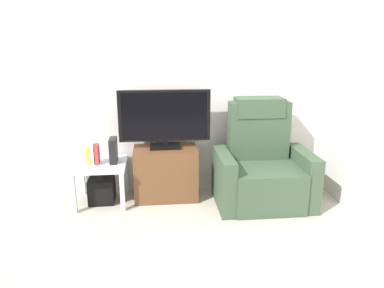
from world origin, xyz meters
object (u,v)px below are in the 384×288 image
object	(u,v)px
side_table	(100,169)
book_rightmost	(97,154)
subwoofer_box	(102,190)
book_middle	(93,153)
game_console	(113,150)
book_leftmost	(89,155)
recliner_armchair	(262,168)
television	(165,118)
tv_stand	(166,173)

from	to	relation	value
side_table	book_rightmost	size ratio (longest dim) A/B	2.66
subwoofer_box	book_middle	world-z (taller)	book_middle
book_middle	game_console	xyz separation A→B (m)	(0.21, 0.03, 0.01)
book_leftmost	game_console	distance (m)	0.25
book_leftmost	recliner_armchair	bearing A→B (deg)	-3.88
side_table	game_console	bearing A→B (deg)	3.95
recliner_armchair	book_middle	world-z (taller)	recliner_armchair
recliner_armchair	book_middle	bearing A→B (deg)	166.34
book_rightmost	game_console	distance (m)	0.17
recliner_armchair	book_middle	xyz separation A→B (m)	(-1.75, 0.12, 0.18)
recliner_armchair	book_leftmost	size ratio (longest dim) A/B	5.99
television	game_console	xyz separation A→B (m)	(-0.54, -0.07, -0.32)
television	game_console	bearing A→B (deg)	-173.10
side_table	book_middle	size ratio (longest dim) A/B	2.36
recliner_armchair	subwoofer_box	bearing A→B (deg)	165.52
recliner_armchair	book_leftmost	distance (m)	1.80
recliner_armchair	game_console	xyz separation A→B (m)	(-1.54, 0.15, 0.19)
subwoofer_box	game_console	world-z (taller)	game_console
side_table	game_console	xyz separation A→B (m)	(0.15, 0.01, 0.20)
television	book_middle	bearing A→B (deg)	-172.71
recliner_armchair	game_console	size ratio (longest dim) A/B	4.22
side_table	book_middle	distance (m)	0.19
book_middle	side_table	bearing A→B (deg)	18.40
tv_stand	subwoofer_box	xyz separation A→B (m)	(-0.68, -0.06, -0.15)
subwoofer_box	book_leftmost	bearing A→B (deg)	-168.69
side_table	book_leftmost	bearing A→B (deg)	-168.69
subwoofer_box	book_leftmost	distance (m)	0.41
side_table	game_console	size ratio (longest dim) A/B	2.11
television	book_rightmost	xyz separation A→B (m)	(-0.70, -0.10, -0.35)
tv_stand	television	xyz separation A→B (m)	(0.00, 0.02, 0.60)
tv_stand	book_middle	xyz separation A→B (m)	(-0.74, -0.08, 0.27)
tv_stand	game_console	size ratio (longest dim) A/B	2.63
television	book_rightmost	bearing A→B (deg)	-172.26
book_middle	game_console	bearing A→B (deg)	8.32
book_rightmost	television	bearing A→B (deg)	7.74
book_leftmost	book_rightmost	xyz separation A→B (m)	(0.08, 0.00, 0.01)
book_leftmost	tv_stand	bearing A→B (deg)	5.55
television	book_middle	xyz separation A→B (m)	(-0.74, -0.10, -0.33)
subwoofer_box	book_rightmost	xyz separation A→B (m)	(-0.02, -0.02, 0.41)
television	book_rightmost	distance (m)	0.79
recliner_armchair	subwoofer_box	xyz separation A→B (m)	(-1.69, 0.14, -0.24)
tv_stand	book_middle	size ratio (longest dim) A/B	2.93
book_leftmost	game_console	size ratio (longest dim) A/B	0.70
book_middle	television	bearing A→B (deg)	7.29
tv_stand	side_table	distance (m)	0.69
subwoofer_box	game_console	distance (m)	0.46
side_table	book_leftmost	size ratio (longest dim) A/B	2.99
subwoofer_box	recliner_armchair	bearing A→B (deg)	-4.78
tv_stand	game_console	xyz separation A→B (m)	(-0.54, -0.05, 0.28)
tv_stand	side_table	world-z (taller)	tv_stand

